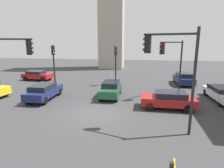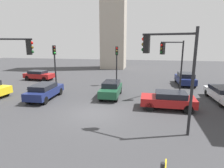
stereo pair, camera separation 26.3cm
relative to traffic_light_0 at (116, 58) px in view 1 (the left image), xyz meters
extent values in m
plane|color=#38383A|center=(-0.21, -9.59, -3.27)|extent=(87.40, 87.40, 0.00)
cylinder|color=black|center=(0.00, 0.02, -0.94)|extent=(0.16, 0.16, 4.65)
cube|color=black|center=(0.00, 0.02, 0.89)|extent=(0.37, 0.37, 1.00)
sphere|color=red|center=(0.03, -0.18, 1.19)|extent=(0.20, 0.20, 0.20)
sphere|color=#594714|center=(0.03, -0.18, 0.89)|extent=(0.20, 0.20, 0.20)
sphere|color=#14471E|center=(0.03, -0.18, 0.59)|extent=(0.20, 0.20, 0.20)
cylinder|color=black|center=(-5.48, -10.91, 2.09)|extent=(2.57, 1.18, 0.12)
cube|color=black|center=(-4.45, -10.47, 1.54)|extent=(0.42, 0.42, 1.00)
sphere|color=red|center=(-4.27, -10.39, 1.84)|extent=(0.20, 0.20, 0.20)
sphere|color=#594714|center=(-4.27, -10.39, 1.54)|extent=(0.20, 0.20, 0.20)
sphere|color=#14471E|center=(-4.27, -10.39, 1.24)|extent=(0.20, 0.20, 0.20)
cylinder|color=black|center=(-6.46, -2.95, -0.86)|extent=(0.16, 0.16, 4.82)
cube|color=black|center=(-6.46, -2.95, 1.05)|extent=(0.45, 0.45, 1.00)
sphere|color=#4C0F0C|center=(-6.33, -3.11, 1.35)|extent=(0.20, 0.20, 0.20)
sphere|color=#594714|center=(-6.33, -3.11, 1.05)|extent=(0.20, 0.20, 0.20)
sphere|color=green|center=(-6.33, -3.11, 0.75)|extent=(0.20, 0.20, 0.20)
cylinder|color=black|center=(5.94, -11.93, -0.30)|extent=(0.16, 0.16, 5.93)
cylinder|color=black|center=(4.58, -11.52, 2.31)|extent=(2.77, 0.92, 0.12)
cube|color=black|center=(3.45, -11.19, 1.76)|extent=(0.40, 0.40, 1.00)
sphere|color=red|center=(3.26, -11.14, 2.06)|extent=(0.20, 0.20, 0.20)
sphere|color=#594714|center=(3.26, -11.14, 1.76)|extent=(0.20, 0.20, 0.20)
sphere|color=#14471E|center=(3.26, -11.14, 1.46)|extent=(0.20, 0.20, 0.20)
cylinder|color=black|center=(7.04, -2.36, -0.61)|extent=(0.16, 0.16, 5.31)
cylinder|color=black|center=(5.87, -3.81, 1.88)|extent=(2.43, 2.97, 0.12)
cube|color=black|center=(4.85, -5.06, 1.33)|extent=(0.45, 0.45, 1.00)
sphere|color=red|center=(4.73, -5.22, 1.63)|extent=(0.20, 0.20, 0.20)
sphere|color=#594714|center=(4.73, -5.22, 1.33)|extent=(0.20, 0.20, 0.20)
sphere|color=#14471E|center=(4.73, -5.22, 1.03)|extent=(0.20, 0.20, 0.20)
cube|color=#19472D|center=(0.27, -5.22, -2.59)|extent=(1.70, 4.07, 0.68)
cube|color=black|center=(0.27, -5.02, -2.04)|extent=(1.49, 2.28, 0.51)
cylinder|color=black|center=(0.97, -6.59, -2.93)|extent=(0.31, 0.68, 0.68)
cylinder|color=black|center=(-0.40, -6.61, -2.93)|extent=(0.31, 0.68, 0.68)
cylinder|color=black|center=(0.95, -3.84, -2.93)|extent=(0.31, 0.68, 0.68)
cylinder|color=black|center=(-0.42, -3.85, -2.93)|extent=(0.31, 0.68, 0.68)
cube|color=silver|center=(10.38, -4.83, -2.67)|extent=(2.22, 4.88, 0.57)
cube|color=black|center=(10.37, -4.59, -2.22)|extent=(1.87, 2.77, 0.40)
cylinder|color=black|center=(9.67, -6.49, -2.95)|extent=(0.39, 0.65, 0.63)
cylinder|color=black|center=(11.10, -3.16, -2.95)|extent=(0.39, 0.65, 0.63)
cylinder|color=black|center=(9.49, -3.25, -2.95)|extent=(0.39, 0.65, 0.63)
cube|color=navy|center=(-5.62, -6.89, -2.60)|extent=(1.87, 4.44, 0.65)
cube|color=black|center=(-5.62, -7.12, -2.07)|extent=(1.62, 2.50, 0.48)
cylinder|color=black|center=(-6.38, -5.41, -2.92)|extent=(0.33, 0.70, 0.69)
cylinder|color=black|center=(-4.92, -5.38, -2.92)|extent=(0.33, 0.70, 0.69)
cylinder|color=black|center=(-6.33, -8.41, -2.92)|extent=(0.33, 0.70, 0.69)
cylinder|color=black|center=(-4.86, -8.38, -2.92)|extent=(0.33, 0.70, 0.69)
cube|color=maroon|center=(5.25, -7.66, -2.62)|extent=(4.18, 1.94, 0.62)
cube|color=black|center=(5.46, -7.67, -2.12)|extent=(2.35, 1.68, 0.46)
cylinder|color=black|center=(3.83, -8.40, -2.93)|extent=(0.69, 0.35, 0.68)
cylinder|color=black|center=(3.86, -6.87, -2.93)|extent=(0.69, 0.35, 0.68)
cylinder|color=black|center=(6.65, -8.45, -2.93)|extent=(0.69, 0.35, 0.68)
cylinder|color=black|center=(6.68, -6.92, -2.93)|extent=(0.69, 0.35, 0.68)
cylinder|color=black|center=(-9.98, -6.56, -2.93)|extent=(0.70, 0.40, 0.66)
cube|color=navy|center=(8.30, 1.66, -2.61)|extent=(1.93, 4.27, 0.70)
cube|color=black|center=(8.30, 1.45, -2.04)|extent=(1.68, 2.40, 0.54)
cylinder|color=black|center=(7.51, 3.10, -2.96)|extent=(0.35, 0.62, 0.61)
cylinder|color=black|center=(9.04, 3.12, -2.96)|extent=(0.35, 0.62, 0.61)
cylinder|color=black|center=(7.55, 0.21, -2.96)|extent=(0.35, 0.62, 0.61)
cylinder|color=black|center=(9.08, 0.23, -2.96)|extent=(0.35, 0.62, 0.61)
cube|color=maroon|center=(-11.07, 1.21, -2.63)|extent=(4.12, 2.12, 0.60)
cube|color=black|center=(-11.26, 1.22, -2.17)|extent=(2.36, 1.75, 0.41)
cylinder|color=black|center=(-9.65, 1.80, -2.93)|extent=(0.70, 0.38, 0.67)
cylinder|color=black|center=(-9.78, 0.36, -2.93)|extent=(0.70, 0.38, 0.67)
cylinder|color=black|center=(-12.35, 2.05, -2.93)|extent=(0.70, 0.38, 0.67)
cylinder|color=black|center=(-12.48, 0.61, -2.93)|extent=(0.70, 0.38, 0.67)
camera|label=1|loc=(3.18, -22.39, 1.88)|focal=30.20mm
camera|label=2|loc=(3.44, -22.34, 1.88)|focal=30.20mm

